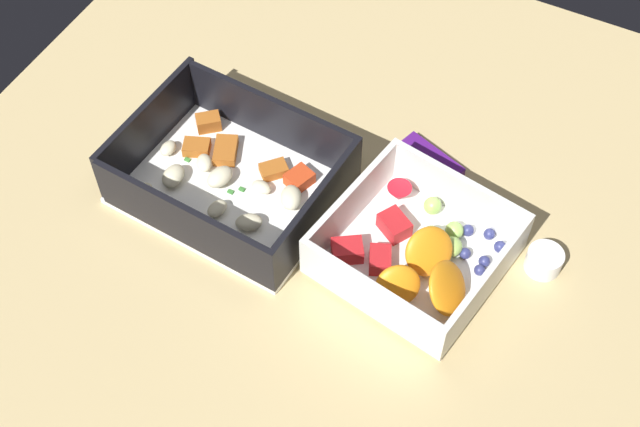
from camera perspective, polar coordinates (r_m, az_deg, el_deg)
table_surface at (r=85.86cm, az=0.97°, el=-1.18°), size 80.00×80.00×2.00cm
pasta_container at (r=86.37cm, az=-5.84°, el=2.29°), size 21.44×16.99×6.59cm
fruit_bowl at (r=81.39cm, az=6.28°, el=-2.50°), size 17.54×17.34×5.57cm
candy_bar at (r=89.92cm, az=7.17°, el=3.46°), size 7.40×4.49×1.20cm
paper_cup_liner at (r=84.11cm, az=14.27°, el=-2.96°), size 3.40×3.40×2.14cm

